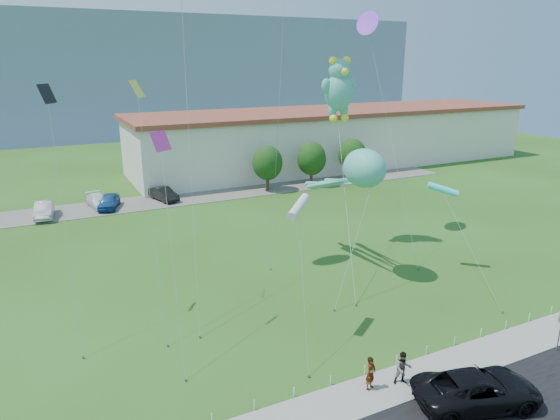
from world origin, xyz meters
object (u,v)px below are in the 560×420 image
object	(u,v)px
pedestrian_right	(403,368)
parked_car_black	(164,194)
parked_car_white	(98,201)
parked_car_silver	(44,210)
octopus_kite	(354,175)
teddy_bear_kite	(339,88)
warehouse	(337,137)
pedestrian_left	(371,373)
suv	(478,389)
parked_car_blue	(109,201)

from	to	relation	value
pedestrian_right	parked_car_black	size ratio (longest dim) A/B	0.38
parked_car_white	parked_car_black	world-z (taller)	parked_car_black
parked_car_silver	parked_car_black	bearing A→B (deg)	10.87
parked_car_black	octopus_kite	world-z (taller)	octopus_kite
pedestrian_right	teddy_bear_kite	world-z (taller)	teddy_bear_kite
warehouse	pedestrian_right	distance (m)	53.61
parked_car_white	pedestrian_left	bearing A→B (deg)	-87.16
suv	parked_car_blue	distance (m)	41.33
warehouse	pedestrian_right	xyz separation A→B (m)	(-25.90, -46.83, -3.19)
suv	parked_car_blue	xyz separation A→B (m)	(-10.33, 40.02, -0.04)
pedestrian_left	teddy_bear_kite	distance (m)	23.37
parked_car_silver	parked_car_white	distance (m)	5.54
warehouse	parked_car_white	xyz separation A→B (m)	(-35.12, -8.35, -3.42)
parked_car_black	octopus_kite	size ratio (longest dim) A/B	0.43
parked_car_silver	parked_car_black	world-z (taller)	parked_car_silver
parked_car_white	parked_car_blue	world-z (taller)	parked_car_blue
warehouse	parked_car_black	distance (m)	29.83
parked_car_white	octopus_kite	distance (m)	30.47
warehouse	parked_car_black	xyz separation A→B (m)	(-28.26, -8.93, -3.34)
teddy_bear_kite	parked_car_white	bearing A→B (deg)	129.53
pedestrian_left	parked_car_white	size ratio (longest dim) A/B	0.37
octopus_kite	suv	bearing A→B (deg)	-102.52
suv	octopus_kite	bearing A→B (deg)	2.96
parked_car_white	parked_car_silver	bearing A→B (deg)	-171.55
pedestrian_right	teddy_bear_kite	xyz separation A→B (m)	(7.55, 18.17, 12.04)
warehouse	parked_car_black	world-z (taller)	warehouse
teddy_bear_kite	pedestrian_left	bearing A→B (deg)	-117.23
parked_car_black	suv	bearing A→B (deg)	-99.92
parked_car_blue	parked_car_black	world-z (taller)	parked_car_blue
pedestrian_left	pedestrian_right	xyz separation A→B (m)	(1.62, -0.37, 0.00)
warehouse	teddy_bear_kite	size ratio (longest dim) A/B	3.98
pedestrian_left	parked_car_black	size ratio (longest dim) A/B	0.38
parked_car_blue	octopus_kite	distance (m)	29.04
pedestrian_left	teddy_bear_kite	xyz separation A→B (m)	(9.16, 17.80, 12.05)
pedestrian_left	parked_car_black	bearing A→B (deg)	66.40
pedestrian_left	parked_car_black	distance (m)	37.54
warehouse	parked_car_black	size ratio (longest dim) A/B	13.88
pedestrian_left	pedestrian_right	bearing A→B (deg)	-37.53
parked_car_blue	parked_car_black	bearing A→B (deg)	24.29
pedestrian_right	parked_car_blue	size ratio (longest dim) A/B	0.38
pedestrian_right	parked_car_white	world-z (taller)	pedestrian_right
pedestrian_right	suv	bearing A→B (deg)	-30.51
parked_car_white	parked_car_black	size ratio (longest dim) A/B	1.02
suv	parked_car_black	xyz separation A→B (m)	(-4.40, 40.57, -0.07)
warehouse	parked_car_silver	size ratio (longest dim) A/B	13.03
parked_car_black	parked_car_silver	bearing A→B (deg)	168.72
parked_car_blue	parked_car_black	distance (m)	5.96
parked_car_black	teddy_bear_kite	bearing A→B (deg)	-79.45
teddy_bear_kite	suv	bearing A→B (deg)	-104.80
octopus_kite	teddy_bear_kite	size ratio (longest dim) A/B	0.67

